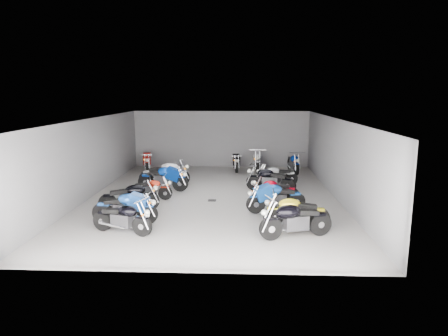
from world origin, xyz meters
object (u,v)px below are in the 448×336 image
at_px(motorcycle_left_c, 130,197).
at_px(motorcycle_right_b, 296,212).
at_px(drain_grate, 212,200).
at_px(motorcycle_back_e, 257,161).
at_px(motorcycle_left_f, 165,174).
at_px(motorcycle_back_a, 147,161).
at_px(motorcycle_left_b, 126,208).
at_px(motorcycle_right_d, 275,190).
at_px(motorcycle_left_a, 123,218).
at_px(motorcycle_back_f, 293,163).
at_px(motorcycle_right_f, 276,176).
at_px(motorcycle_back_d, 235,162).
at_px(motorcycle_left_e, 163,178).
at_px(motorcycle_right_e, 270,180).
at_px(motorcycle_left_d, 150,189).
at_px(motorcycle_right_a, 295,220).
at_px(motorcycle_right_c, 275,198).

relative_size(motorcycle_left_c, motorcycle_right_b, 1.01).
xyz_separation_m(drain_grate, motorcycle_back_e, (2.03, 6.26, 0.56)).
relative_size(motorcycle_left_f, motorcycle_back_a, 1.07).
distance_m(motorcycle_left_b, motorcycle_right_d, 5.91).
xyz_separation_m(motorcycle_left_a, motorcycle_back_e, (4.47, 10.14, 0.07)).
xyz_separation_m(drain_grate, motorcycle_back_f, (3.96, 5.91, 0.51)).
relative_size(motorcycle_right_f, motorcycle_back_d, 0.98).
xyz_separation_m(motorcycle_left_e, motorcycle_back_a, (-1.76, 4.51, -0.02)).
bearing_deg(motorcycle_back_f, motorcycle_left_f, 22.24).
relative_size(motorcycle_left_f, motorcycle_right_b, 1.10).
distance_m(motorcycle_right_e, motorcycle_back_e, 4.74).
distance_m(motorcycle_right_b, motorcycle_right_d, 3.15).
bearing_deg(motorcycle_left_a, motorcycle_back_d, -179.25).
bearing_deg(motorcycle_left_f, motorcycle_left_d, -11.07).
height_order(motorcycle_right_d, motorcycle_back_d, motorcycle_back_d).
bearing_deg(motorcycle_back_a, motorcycle_left_b, 87.32).
bearing_deg(motorcycle_left_b, motorcycle_right_f, 138.80).
distance_m(drain_grate, motorcycle_left_a, 4.61).
relative_size(motorcycle_left_a, motorcycle_left_d, 1.07).
height_order(drain_grate, motorcycle_left_f, motorcycle_left_f).
xyz_separation_m(motorcycle_left_e, motorcycle_right_a, (4.97, -5.59, 0.00)).
relative_size(drain_grate, motorcycle_left_e, 0.14).
xyz_separation_m(motorcycle_right_a, motorcycle_right_d, (-0.26, 4.09, -0.09)).
height_order(drain_grate, motorcycle_right_f, motorcycle_right_f).
distance_m(motorcycle_left_a, motorcycle_left_f, 6.41).
bearing_deg(motorcycle_back_a, motorcycle_right_c, 118.88).
bearing_deg(motorcycle_back_a, motorcycle_right_a, 112.29).
bearing_deg(motorcycle_right_c, drain_grate, 43.01).
xyz_separation_m(motorcycle_right_e, motorcycle_right_f, (0.36, 0.93, -0.03)).
distance_m(motorcycle_left_b, motorcycle_left_d, 2.94).
relative_size(motorcycle_left_d, motorcycle_back_e, 0.79).
relative_size(motorcycle_left_f, motorcycle_back_d, 1.14).
bearing_deg(motorcycle_right_c, motorcycle_left_b, 90.80).
relative_size(motorcycle_left_f, motorcycle_right_c, 1.08).
bearing_deg(motorcycle_left_a, motorcycle_right_f, 159.32).
bearing_deg(motorcycle_back_f, motorcycle_left_e, 29.02).
distance_m(motorcycle_left_f, motorcycle_right_f, 5.09).
xyz_separation_m(drain_grate, motorcycle_left_d, (-2.49, 0.01, 0.44)).
relative_size(motorcycle_back_a, motorcycle_back_d, 1.07).
distance_m(motorcycle_right_c, motorcycle_back_d, 7.91).
height_order(motorcycle_right_f, motorcycle_back_d, motorcycle_right_f).
bearing_deg(motorcycle_left_d, motorcycle_right_e, 104.73).
bearing_deg(motorcycle_left_e, motorcycle_right_e, 97.82).
bearing_deg(motorcycle_right_f, motorcycle_left_c, 104.41).
bearing_deg(drain_grate, motorcycle_back_d, 82.41).
height_order(motorcycle_right_d, motorcycle_back_f, motorcycle_back_f).
bearing_deg(motorcycle_left_c, motorcycle_left_d, 152.23).
relative_size(motorcycle_right_b, motorcycle_right_c, 0.98).
distance_m(motorcycle_right_c, motorcycle_back_e, 7.72).
bearing_deg(motorcycle_right_b, drain_grate, 46.80).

